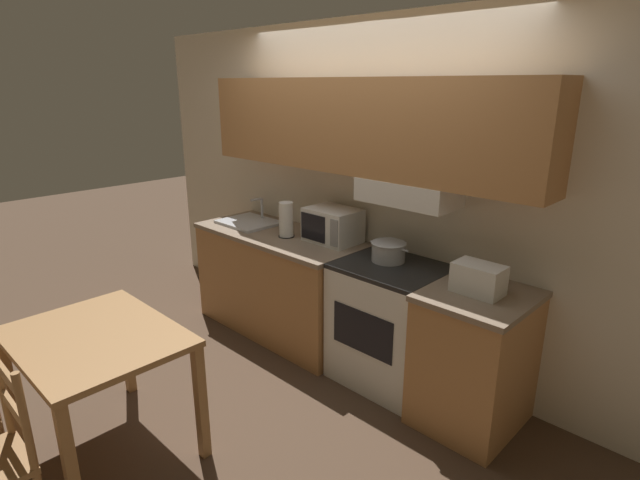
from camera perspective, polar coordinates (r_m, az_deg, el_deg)
The scene contains 11 objects.
ground_plane at distance 4.33m, azimuth 4.96°, elevation -11.38°, with size 16.00×16.00×0.00m, color #4C3828.
wall_back at distance 3.77m, azimuth 5.08°, elevation 8.78°, with size 5.27×0.38×2.55m.
lower_counter_main at distance 4.34m, azimuth -4.51°, elevation -4.78°, with size 1.56×0.68×0.89m.
lower_counter_right_stub at distance 3.34m, azimuth 17.17°, elevation -12.82°, with size 0.60×0.68×0.89m.
stove_range at distance 3.65m, azimuth 7.94°, elevation -9.42°, with size 0.72×0.62×0.89m.
cooking_pot at distance 3.53m, azimuth 7.84°, elevation -1.24°, with size 0.33×0.25×0.14m.
microwave at distance 3.91m, azimuth 1.45°, elevation 1.71°, with size 0.41×0.31×0.27m.
toaster at distance 3.11m, azimuth 17.66°, elevation -4.23°, with size 0.30×0.18×0.18m.
sink_basin at distance 4.49m, azimuth -8.13°, elevation 2.07°, with size 0.50×0.41×0.22m.
paper_towel_roll at distance 4.04m, azimuth -3.89°, elevation 2.32°, with size 0.13×0.13×0.29m.
dining_table at distance 3.13m, azimuth -24.13°, elevation -11.57°, with size 1.00×0.79×0.75m.
Camera 1 is at (2.36, -2.96, 2.09)m, focal length 28.00 mm.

